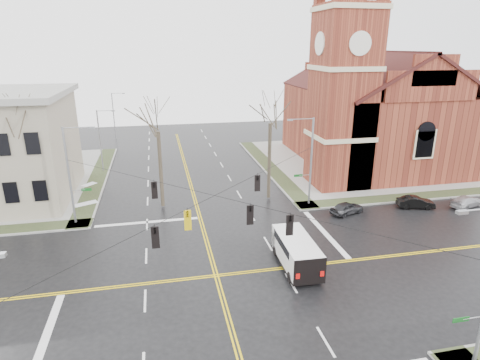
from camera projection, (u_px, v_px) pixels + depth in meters
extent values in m
plane|color=black|center=(216.00, 276.00, 28.97)|extent=(120.00, 120.00, 0.00)
cube|color=gray|center=(364.00, 162.00, 57.00)|extent=(30.00, 30.00, 0.15)
cube|color=#2A311A|center=(270.00, 167.00, 54.29)|extent=(2.00, 30.00, 0.02)
cube|color=#2A311A|center=(425.00, 195.00, 44.17)|extent=(30.00, 2.00, 0.02)
cube|color=#2A311A|center=(97.00, 178.00, 49.93)|extent=(2.00, 30.00, 0.02)
cube|color=gold|center=(215.00, 276.00, 28.94)|extent=(0.12, 100.00, 0.01)
cube|color=gold|center=(218.00, 275.00, 28.99)|extent=(0.12, 100.00, 0.01)
cube|color=gold|center=(217.00, 276.00, 28.85)|extent=(100.00, 0.12, 0.01)
cube|color=gold|center=(216.00, 275.00, 29.07)|extent=(100.00, 0.12, 0.01)
cube|color=silver|center=(147.00, 222.00, 37.73)|extent=(9.50, 0.50, 0.01)
cube|color=silver|center=(43.00, 344.00, 22.28)|extent=(0.50, 9.50, 0.01)
cube|color=silver|center=(325.00, 232.00, 35.64)|extent=(0.50, 9.50, 0.01)
cube|color=maroon|center=(342.00, 100.00, 44.86)|extent=(6.00, 6.00, 20.00)
cube|color=beige|center=(349.00, 8.00, 41.83)|extent=(6.30, 6.30, 0.50)
cylinder|color=silver|center=(360.00, 43.00, 40.12)|extent=(2.40, 0.15, 2.40)
cylinder|color=silver|center=(320.00, 44.00, 42.36)|extent=(0.15, 2.40, 2.40)
cube|color=maroon|center=(370.00, 126.00, 56.55)|extent=(18.00, 24.00, 10.00)
cube|color=maroon|center=(325.00, 160.00, 50.09)|extent=(2.00, 5.00, 4.40)
cylinder|color=gray|center=(311.00, 162.00, 40.39)|extent=(0.20, 0.20, 9.00)
cylinder|color=gray|center=(305.00, 175.00, 40.70)|extent=(1.20, 0.06, 0.06)
cube|color=#0D4E16|center=(298.00, 176.00, 40.57)|extent=(0.90, 0.04, 0.25)
cylinder|color=gray|center=(302.00, 119.00, 38.76)|extent=(2.40, 0.08, 0.08)
cube|color=gray|center=(290.00, 120.00, 38.54)|extent=(0.50, 0.22, 0.15)
cylinder|color=gray|center=(69.00, 176.00, 35.92)|extent=(0.20, 0.20, 9.00)
cylinder|color=gray|center=(78.00, 190.00, 36.47)|extent=(1.20, 0.06, 0.06)
cube|color=#0D4E16|center=(86.00, 190.00, 36.60)|extent=(0.90, 0.04, 0.25)
cylinder|color=gray|center=(77.00, 127.00, 34.75)|extent=(2.40, 0.08, 0.08)
cube|color=gray|center=(92.00, 127.00, 35.00)|extent=(0.50, 0.22, 0.15)
cylinder|color=gray|center=(474.00, 318.00, 19.36)|extent=(1.20, 0.06, 0.06)
cube|color=#0D4E16|center=(461.00, 320.00, 19.23)|extent=(0.90, 0.04, 0.25)
cube|color=gray|center=(462.00, 212.00, 17.20)|extent=(0.50, 0.22, 0.15)
cylinder|color=black|center=(215.00, 196.00, 26.99)|extent=(23.02, 23.02, 0.03)
cylinder|color=black|center=(215.00, 196.00, 26.99)|extent=(23.02, 23.02, 0.03)
imported|color=black|center=(155.00, 237.00, 22.74)|extent=(0.21, 0.26, 1.30)
imported|color=black|center=(257.00, 183.00, 31.72)|extent=(0.21, 0.26, 1.30)
imported|color=gold|center=(188.00, 220.00, 24.99)|extent=(0.21, 0.26, 1.30)
imported|color=black|center=(154.00, 190.00, 30.16)|extent=(0.21, 0.26, 1.30)
imported|color=black|center=(290.00, 225.00, 24.30)|extent=(0.21, 0.26, 1.30)
imported|color=black|center=(250.00, 215.00, 25.76)|extent=(0.21, 0.26, 1.30)
cylinder|color=gray|center=(100.00, 141.00, 51.54)|extent=(0.16, 0.16, 8.00)
cylinder|color=gray|center=(105.00, 111.00, 50.49)|extent=(2.00, 0.07, 0.07)
cube|color=gray|center=(113.00, 111.00, 50.70)|extent=(0.45, 0.20, 0.13)
cylinder|color=gray|center=(114.00, 116.00, 70.10)|extent=(0.16, 0.16, 8.00)
cylinder|color=gray|center=(117.00, 93.00, 69.05)|extent=(2.00, 0.07, 0.07)
cube|color=gray|center=(123.00, 93.00, 69.26)|extent=(0.45, 0.20, 0.13)
cube|color=white|center=(296.00, 251.00, 29.72)|extent=(2.40, 5.89, 1.87)
cube|color=white|center=(287.00, 240.00, 32.07)|extent=(2.28, 1.05, 1.32)
cube|color=black|center=(286.00, 231.00, 32.24)|extent=(2.04, 0.18, 0.88)
cube|color=black|center=(296.00, 242.00, 29.74)|extent=(2.38, 4.02, 0.61)
cube|color=#B70C0A|center=(298.00, 276.00, 26.87)|extent=(0.27, 0.08, 0.37)
cube|color=#B70C0A|center=(322.00, 274.00, 27.17)|extent=(0.27, 0.08, 0.37)
cube|color=black|center=(296.00, 262.00, 30.03)|extent=(2.46, 5.95, 0.11)
cylinder|color=black|center=(276.00, 251.00, 31.64)|extent=(0.31, 0.80, 0.79)
cylinder|color=black|center=(301.00, 249.00, 31.99)|extent=(0.31, 0.80, 0.79)
cylinder|color=black|center=(291.00, 277.00, 28.05)|extent=(0.31, 0.80, 0.79)
cylinder|color=black|center=(318.00, 274.00, 28.39)|extent=(0.31, 0.80, 0.79)
imported|color=black|center=(347.00, 208.00, 39.46)|extent=(3.82, 2.50, 1.21)
imported|color=black|center=(416.00, 202.00, 40.90)|extent=(3.88, 2.15, 1.21)
imported|color=#ADADB0|center=(466.00, 201.00, 41.25)|extent=(4.23, 2.73, 1.14)
cylinder|color=#393024|center=(31.00, 175.00, 37.46)|extent=(0.36, 0.36, 8.30)
cylinder|color=#393024|center=(161.00, 170.00, 40.02)|extent=(0.36, 0.36, 7.74)
cylinder|color=#393024|center=(269.00, 161.00, 42.25)|extent=(0.36, 0.36, 8.11)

